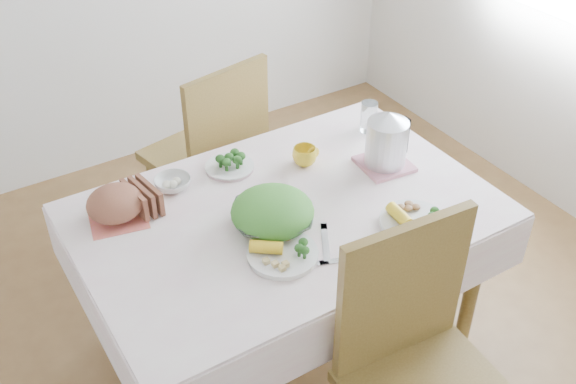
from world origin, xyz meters
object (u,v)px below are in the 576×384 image
chair_far (204,162)px  dinner_plate_right (414,222)px  dining_table (286,285)px  electric_kettle (387,140)px  dinner_plate_left (282,254)px  yellow_mug (305,156)px  salad_bowl (273,218)px

chair_far → dinner_plate_right: bearing=91.8°
dining_table → electric_kettle: electric_kettle is taller
dinner_plate_left → yellow_mug: 0.56m
dinner_plate_left → yellow_mug: size_ratio=2.48×
chair_far → dinner_plate_right: chair_far is taller
dinner_plate_left → electric_kettle: 0.68m
chair_far → electric_kettle: 1.01m
electric_kettle → dining_table: bearing=160.7°
dining_table → electric_kettle: bearing=3.9°
yellow_mug → salad_bowl: bearing=-139.0°
salad_bowl → dinner_plate_right: size_ratio=1.12×
salad_bowl → electric_kettle: bearing=8.9°
dinner_plate_right → yellow_mug: size_ratio=2.51×
dinner_plate_right → yellow_mug: 0.54m
dining_table → yellow_mug: bearing=44.2°
dinner_plate_left → dining_table: bearing=55.4°
chair_far → salad_bowl: bearing=68.9°
salad_bowl → dining_table: bearing=31.7°
dinner_plate_left → yellow_mug: bearing=49.3°
dinner_plate_right → electric_kettle: (0.14, 0.35, 0.11)m
electric_kettle → salad_bowl: bearing=165.7°
dining_table → salad_bowl: bearing=-148.3°
chair_far → yellow_mug: size_ratio=10.46×
chair_far → dinner_plate_left: bearing=67.4°
yellow_mug → electric_kettle: electric_kettle is taller
salad_bowl → electric_kettle: (0.57, 0.09, 0.09)m
chair_far → dining_table: bearing=74.4°
dinner_plate_left → yellow_mug: (0.36, 0.42, 0.03)m
dining_table → yellow_mug: 0.52m
dinner_plate_right → yellow_mug: (-0.12, 0.53, 0.03)m
dinner_plate_left → dinner_plate_right: (0.48, -0.10, 0.00)m
dinner_plate_right → salad_bowl: bearing=148.9°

